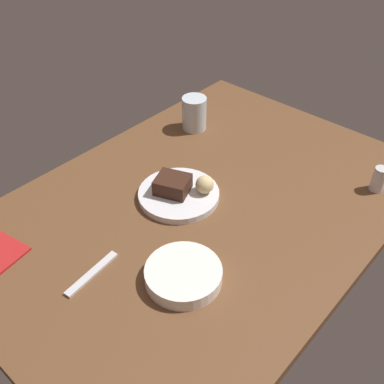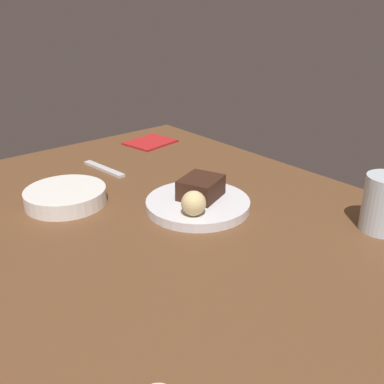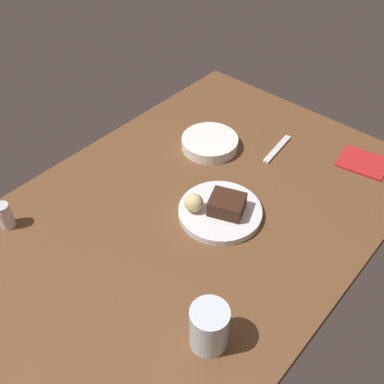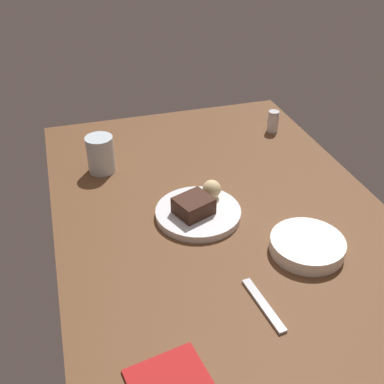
{
  "view_description": "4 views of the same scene",
  "coord_description": "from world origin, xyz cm",
  "px_view_note": "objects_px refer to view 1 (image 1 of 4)",
  "views": [
    {
      "loc": [
        -69.67,
        -58.42,
        82.21
      ],
      "look_at": [
        -0.75,
        2.96,
        5.77
      ],
      "focal_mm": 42.77,
      "sensor_mm": 36.0,
      "label": 1
    },
    {
      "loc": [
        59.56,
        -47.44,
        42.68
      ],
      "look_at": [
        -1.93,
        4.47,
        7.34
      ],
      "focal_mm": 40.8,
      "sensor_mm": 36.0,
      "label": 2
    },
    {
      "loc": [
        62.75,
        53.56,
        87.96
      ],
      "look_at": [
        -0.26,
        -1.56,
        7.47
      ],
      "focal_mm": 41.98,
      "sensor_mm": 36.0,
      "label": 3
    },
    {
      "loc": [
        -93.34,
        35.06,
        75.35
      ],
      "look_at": [
        3.54,
        6.24,
        6.56
      ],
      "focal_mm": 44.14,
      "sensor_mm": 36.0,
      "label": 4
    }
  ],
  "objects_px": {
    "bread_roll": "(205,185)",
    "water_glass": "(194,113)",
    "salt_shaker": "(379,179)",
    "dessert_plate": "(179,195)",
    "side_bowl": "(183,275)",
    "dessert_spoon": "(92,274)",
    "chocolate_cake_slice": "(173,185)"
  },
  "relations": [
    {
      "from": "bread_roll",
      "to": "water_glass",
      "type": "bearing_deg",
      "value": 45.88
    },
    {
      "from": "bread_roll",
      "to": "side_bowl",
      "type": "distance_m",
      "value": 0.29
    },
    {
      "from": "dessert_plate",
      "to": "bread_roll",
      "type": "bearing_deg",
      "value": -47.85
    },
    {
      "from": "salt_shaker",
      "to": "side_bowl",
      "type": "height_order",
      "value": "salt_shaker"
    },
    {
      "from": "dessert_plate",
      "to": "water_glass",
      "type": "xyz_separation_m",
      "value": [
        0.29,
        0.2,
        0.04
      ]
    },
    {
      "from": "dessert_spoon",
      "to": "dessert_plate",
      "type": "bearing_deg",
      "value": -179.78
    },
    {
      "from": "bread_roll",
      "to": "dessert_spoon",
      "type": "xyz_separation_m",
      "value": [
        -0.37,
        0.01,
        -0.04
      ]
    },
    {
      "from": "side_bowl",
      "to": "dessert_spoon",
      "type": "xyz_separation_m",
      "value": [
        -0.13,
        0.16,
        -0.01
      ]
    },
    {
      "from": "chocolate_cake_slice",
      "to": "dessert_spoon",
      "type": "relative_size",
      "value": 0.57
    },
    {
      "from": "side_bowl",
      "to": "dessert_spoon",
      "type": "relative_size",
      "value": 1.14
    },
    {
      "from": "salt_shaker",
      "to": "chocolate_cake_slice",
      "type": "bearing_deg",
      "value": 134.71
    },
    {
      "from": "salt_shaker",
      "to": "water_glass",
      "type": "height_order",
      "value": "water_glass"
    },
    {
      "from": "bread_roll",
      "to": "salt_shaker",
      "type": "distance_m",
      "value": 0.47
    },
    {
      "from": "dessert_plate",
      "to": "chocolate_cake_slice",
      "type": "distance_m",
      "value": 0.03
    },
    {
      "from": "chocolate_cake_slice",
      "to": "side_bowl",
      "type": "relative_size",
      "value": 0.5
    },
    {
      "from": "dessert_plate",
      "to": "side_bowl",
      "type": "height_order",
      "value": "side_bowl"
    },
    {
      "from": "dessert_plate",
      "to": "water_glass",
      "type": "relative_size",
      "value": 2.01
    },
    {
      "from": "salt_shaker",
      "to": "dessert_plate",
      "type": "bearing_deg",
      "value": 135.25
    },
    {
      "from": "chocolate_cake_slice",
      "to": "dessert_plate",
      "type": "bearing_deg",
      "value": -63.33
    },
    {
      "from": "water_glass",
      "to": "side_bowl",
      "type": "height_order",
      "value": "water_glass"
    },
    {
      "from": "dessert_plate",
      "to": "bread_roll",
      "type": "height_order",
      "value": "bread_roll"
    },
    {
      "from": "dessert_plate",
      "to": "salt_shaker",
      "type": "bearing_deg",
      "value": -44.75
    },
    {
      "from": "chocolate_cake_slice",
      "to": "water_glass",
      "type": "xyz_separation_m",
      "value": [
        0.3,
        0.19,
        0.01
      ]
    },
    {
      "from": "bread_roll",
      "to": "water_glass",
      "type": "height_order",
      "value": "water_glass"
    },
    {
      "from": "bread_roll",
      "to": "salt_shaker",
      "type": "bearing_deg",
      "value": -44.3
    },
    {
      "from": "bread_roll",
      "to": "water_glass",
      "type": "distance_m",
      "value": 0.35
    },
    {
      "from": "dessert_plate",
      "to": "water_glass",
      "type": "distance_m",
      "value": 0.36
    },
    {
      "from": "water_glass",
      "to": "side_bowl",
      "type": "relative_size",
      "value": 0.63
    },
    {
      "from": "salt_shaker",
      "to": "dessert_spoon",
      "type": "height_order",
      "value": "salt_shaker"
    },
    {
      "from": "chocolate_cake_slice",
      "to": "bread_roll",
      "type": "bearing_deg",
      "value": -50.81
    },
    {
      "from": "dessert_plate",
      "to": "dessert_spoon",
      "type": "height_order",
      "value": "dessert_plate"
    },
    {
      "from": "water_glass",
      "to": "side_bowl",
      "type": "distance_m",
      "value": 0.64
    }
  ]
}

